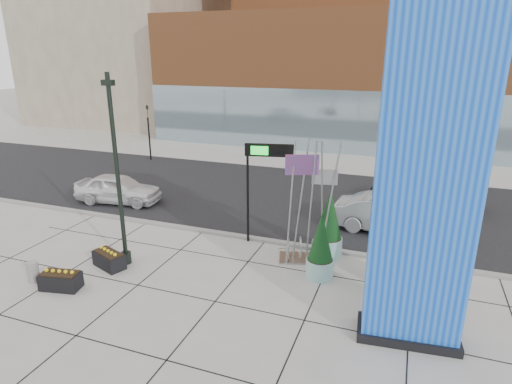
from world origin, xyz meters
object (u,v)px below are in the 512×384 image
(overhead_street_sign, at_px, (264,160))
(car_silver_mid, at_px, (391,215))
(blue_pylon, at_px, (426,189))
(lamp_post, at_px, (119,191))
(car_white_west, at_px, (118,189))
(public_art_sculpture, at_px, (308,230))
(concrete_bollard, at_px, (33,272))

(overhead_street_sign, relative_size, car_silver_mid, 0.86)
(blue_pylon, distance_m, lamp_post, 10.52)
(lamp_post, xyz_separation_m, car_white_west, (-4.69, 5.74, -2.15))
(lamp_post, distance_m, car_silver_mid, 11.66)
(overhead_street_sign, xyz_separation_m, car_white_west, (-9.11, 2.23, -2.90))
(public_art_sculpture, bearing_deg, overhead_street_sign, 142.57)
(concrete_bollard, height_order, car_silver_mid, car_silver_mid)
(blue_pylon, bearing_deg, lamp_post, 168.38)
(lamp_post, distance_m, car_white_west, 7.72)
(public_art_sculpture, xyz_separation_m, car_silver_mid, (2.88, 3.90, -0.44))
(car_white_west, bearing_deg, car_silver_mid, -94.20)
(lamp_post, relative_size, overhead_street_sign, 1.67)
(car_silver_mid, bearing_deg, concrete_bollard, 131.20)
(blue_pylon, distance_m, car_white_west, 16.91)
(lamp_post, xyz_separation_m, car_silver_mid, (9.36, 6.62, -2.11))
(lamp_post, xyz_separation_m, public_art_sculpture, (6.49, 2.72, -1.67))
(concrete_bollard, xyz_separation_m, overhead_street_sign, (6.62, 5.84, 3.30))
(blue_pylon, bearing_deg, concrete_bollard, 179.98)
(public_art_sculpture, distance_m, car_silver_mid, 4.87)
(overhead_street_sign, height_order, car_white_west, overhead_street_sign)
(blue_pylon, relative_size, car_white_west, 2.02)
(public_art_sculpture, relative_size, car_silver_mid, 0.96)
(blue_pylon, xyz_separation_m, concrete_bollard, (-12.55, -1.26, -4.09))
(public_art_sculpture, xyz_separation_m, concrete_bollard, (-8.68, -5.04, -0.88))
(lamp_post, height_order, car_silver_mid, lamp_post)
(lamp_post, distance_m, concrete_bollard, 4.09)
(blue_pylon, xyz_separation_m, car_silver_mid, (-0.99, 7.68, -3.65))
(public_art_sculpture, relative_size, overhead_street_sign, 1.12)
(blue_pylon, distance_m, concrete_bollard, 13.26)
(lamp_post, height_order, overhead_street_sign, lamp_post)
(public_art_sculpture, relative_size, concrete_bollard, 6.29)
(concrete_bollard, height_order, car_white_west, car_white_west)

